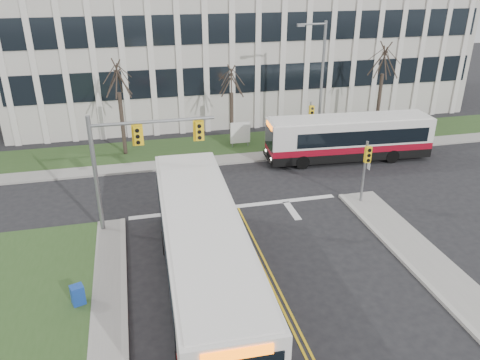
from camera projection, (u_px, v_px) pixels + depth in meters
name	position (u px, v px, depth m)	size (l,w,h in m)	color
ground	(279.00, 296.00, 19.55)	(120.00, 120.00, 0.00)	black
sidewalk_cross	(281.00, 155.00, 34.02)	(44.00, 1.60, 0.14)	#9E9B93
building_lawn	(270.00, 142.00, 36.50)	(44.00, 5.00, 0.12)	#2C481F
office_building	(235.00, 42.00, 44.65)	(40.00, 16.00, 12.00)	beige
mast_arm_signal	(128.00, 152.00, 22.93)	(6.11, 0.38, 6.20)	slate
signal_pole_near	(366.00, 164.00, 26.12)	(0.34, 0.39, 3.80)	slate
signal_pole_far	(310.00, 120.00, 33.65)	(0.34, 0.39, 3.80)	slate
streetlight	(320.00, 79.00, 33.41)	(2.15, 0.25, 9.20)	slate
directory_sign	(240.00, 133.00, 35.07)	(1.50, 0.12, 2.00)	slate
tree_left	(118.00, 80.00, 31.92)	(1.80, 1.80, 7.70)	#42352B
tree_mid	(231.00, 82.00, 34.04)	(1.80, 1.80, 6.82)	#42352B
tree_right	(384.00, 61.00, 35.96)	(1.80, 1.80, 8.25)	#42352B
bus_main	(203.00, 257.00, 18.91)	(2.98, 13.74, 3.67)	silver
bus_cross	(349.00, 139.00, 32.77)	(2.48, 11.46, 3.05)	silver
newspaper_box_blue	(78.00, 296.00, 18.80)	(0.50, 0.45, 0.95)	navy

